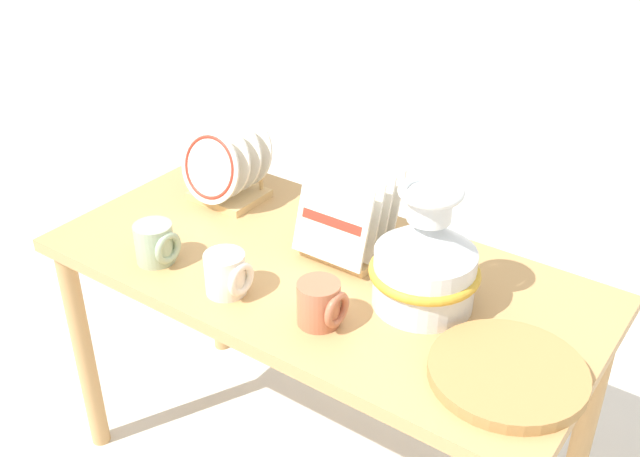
% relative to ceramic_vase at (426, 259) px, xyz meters
% --- Properties ---
extents(display_table, '(1.39, 0.67, 0.75)m').
position_rel_ceramic_vase_xyz_m(display_table, '(-0.28, -0.01, -0.22)').
color(display_table, tan).
rests_on(display_table, ground_plane).
extents(ceramic_vase, '(0.25, 0.25, 0.30)m').
position_rel_ceramic_vase_xyz_m(ceramic_vase, '(0.00, 0.00, 0.00)').
color(ceramic_vase, silver).
rests_on(ceramic_vase, display_table).
extents(dish_rack_round_plates, '(0.21, 0.21, 0.23)m').
position_rel_ceramic_vase_xyz_m(dish_rack_round_plates, '(-0.71, 0.12, -0.03)').
color(dish_rack_round_plates, tan).
rests_on(dish_rack_round_plates, display_table).
extents(dish_rack_square_plates, '(0.20, 0.21, 0.22)m').
position_rel_ceramic_vase_xyz_m(dish_rack_square_plates, '(-0.26, 0.08, -0.04)').
color(dish_rack_square_plates, tan).
rests_on(dish_rack_square_plates, display_table).
extents(wicker_charger_stack, '(0.32, 0.32, 0.03)m').
position_rel_ceramic_vase_xyz_m(wicker_charger_stack, '(0.26, -0.13, -0.11)').
color(wicker_charger_stack, '#AD7F47').
rests_on(wicker_charger_stack, display_table).
extents(mug_sage_glaze, '(0.11, 0.10, 0.10)m').
position_rel_ceramic_vase_xyz_m(mug_sage_glaze, '(-0.63, -0.23, -0.07)').
color(mug_sage_glaze, '#9EB28E').
rests_on(mug_sage_glaze, display_table).
extents(mug_terracotta_glaze, '(0.11, 0.10, 0.10)m').
position_rel_ceramic_vase_xyz_m(mug_terracotta_glaze, '(-0.15, -0.20, -0.07)').
color(mug_terracotta_glaze, '#B76647').
rests_on(mug_terracotta_glaze, display_table).
extents(mug_cream_glaze, '(0.11, 0.10, 0.10)m').
position_rel_ceramic_vase_xyz_m(mug_cream_glaze, '(-0.39, -0.23, -0.07)').
color(mug_cream_glaze, silver).
rests_on(mug_cream_glaze, display_table).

